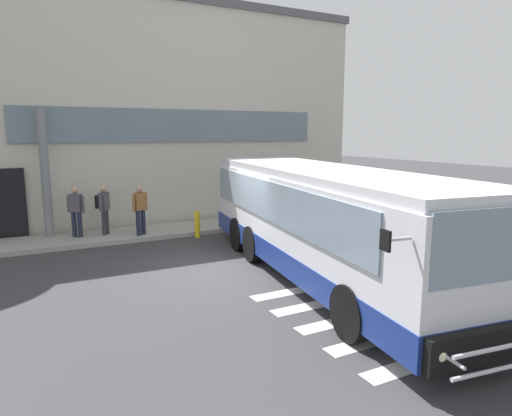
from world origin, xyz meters
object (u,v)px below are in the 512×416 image
Objects in this scene: passenger_by_doorway at (104,206)px; passenger_at_curb_edge at (140,208)px; safety_bollard_yellow at (197,224)px; bus_main_foreground at (324,225)px; passenger_near_column at (76,209)px; entry_support_column at (45,174)px.

passenger_by_doorway and passenger_at_curb_edge have the same top height.
bus_main_foreground is at bearing -76.98° from safety_bollard_yellow.
passenger_by_doorway is (0.86, -0.04, 0.03)m from passenger_near_column.
bus_main_foreground reaches higher than passenger_near_column.
passenger_near_column is (-4.96, 6.76, -0.25)m from bus_main_foreground.
passenger_by_doorway is (1.66, -0.56, -1.11)m from entry_support_column.
safety_bollard_yellow is at bearing -19.14° from passenger_at_curb_edge.
safety_bollard_yellow is at bearing 103.02° from bus_main_foreground.
passenger_near_column is 1.00× the size of passenger_by_doorway.
bus_main_foreground is at bearing -51.63° from entry_support_column.
bus_main_foreground is 6.46× the size of passenger_at_curb_edge.
passenger_at_curb_edge is 1.97m from safety_bollard_yellow.
passenger_near_column is 2.04m from passenger_at_curb_edge.
entry_support_column is 4.61× the size of safety_bollard_yellow.
passenger_near_column is at bearing 160.83° from safety_bollard_yellow.
entry_support_column is 5.16m from safety_bollard_yellow.
passenger_by_doorway is (-4.10, 6.72, -0.22)m from bus_main_foreground.
passenger_at_curb_edge is (1.07, -0.63, -0.03)m from passenger_by_doorway.
safety_bollard_yellow is (2.84, -1.24, -0.66)m from passenger_by_doorway.
entry_support_column is 0.38× the size of bus_main_foreground.
passenger_near_column is 1.00× the size of passenger_at_curb_edge.
passenger_at_curb_edge is at bearing -19.19° from passenger_near_column.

